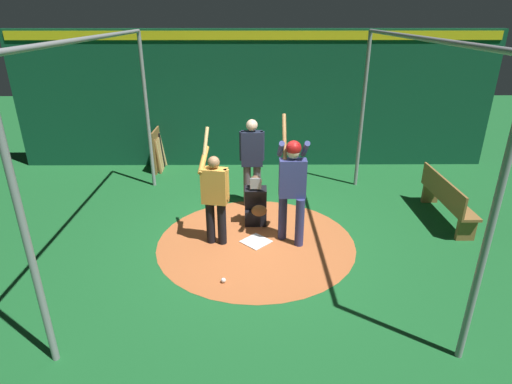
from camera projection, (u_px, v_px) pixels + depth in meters
ground_plane at (256, 242)px, 7.23m from camera, size 27.83×27.83×0.00m
dirt_circle at (256, 242)px, 7.23m from camera, size 3.41×3.41×0.01m
home_plate at (256, 241)px, 7.23m from camera, size 0.59×0.59×0.01m
batter at (292, 182)px, 6.83m from camera, size 0.68×0.49×2.15m
catcher at (256, 205)px, 7.72m from camera, size 0.58×0.40×0.98m
umpire at (252, 158)px, 8.23m from camera, size 0.23×0.49×1.80m
visitor at (215, 194)px, 6.87m from camera, size 0.60×0.51×1.95m
back_wall at (255, 100)px, 10.34m from camera, size 0.22×11.83×3.34m
cage_frame at (256, 111)px, 6.32m from camera, size 5.34×4.74×3.37m
bat_rack at (160, 149)px, 10.57m from camera, size 1.18×0.21×1.05m
bench at (446, 198)px, 7.86m from camera, size 1.82×0.36×0.85m
baseball_0 at (223, 280)px, 6.13m from camera, size 0.07×0.07×0.07m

